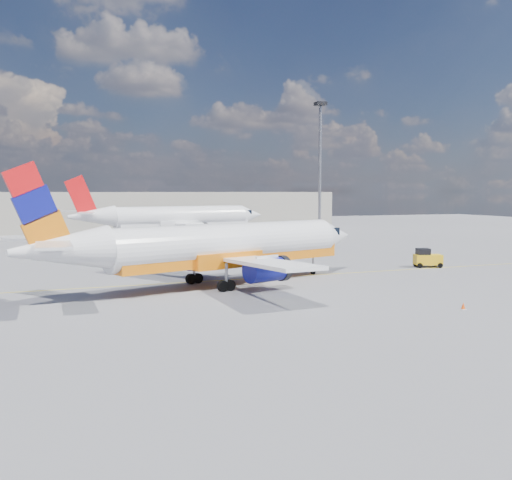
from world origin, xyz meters
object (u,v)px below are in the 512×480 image
object	(u,v)px
main_jet	(219,247)
traffic_cone	(463,306)
second_jet	(176,218)
gse_tug	(427,258)

from	to	relation	value
main_jet	traffic_cone	size ratio (longest dim) A/B	69.88
second_jet	gse_tug	distance (m)	48.93
traffic_cone	main_jet	bearing A→B (deg)	130.32
second_jet	traffic_cone	xyz separation A→B (m)	(5.55, -64.97, -3.34)
second_jet	gse_tug	world-z (taller)	second_jet
main_jet	second_jet	distance (m)	50.22
gse_tug	second_jet	bearing A→B (deg)	130.18
second_jet	gse_tug	bearing A→B (deg)	-78.26
main_jet	gse_tug	size ratio (longest dim) A/B	10.63
second_jet	gse_tug	size ratio (longest dim) A/B	11.12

